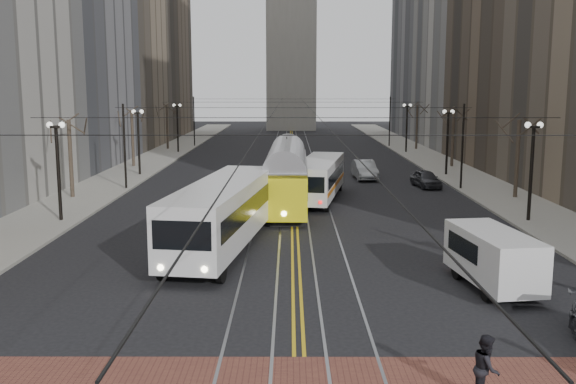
{
  "coord_description": "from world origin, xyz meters",
  "views": [
    {
      "loc": [
        -0.28,
        -18.79,
        7.85
      ],
      "look_at": [
        -0.36,
        10.73,
        3.0
      ],
      "focal_mm": 40.0,
      "sensor_mm": 36.0,
      "label": 1
    }
  ],
  "objects_px": {
    "sedan_grey": "(426,179)",
    "pedestrian_c": "(486,368)",
    "transit_bus": "(224,216)",
    "streetcar": "(286,181)",
    "cargo_van": "(493,260)",
    "sedan_silver": "(365,170)",
    "rear_bus": "(319,180)"
  },
  "relations": [
    {
      "from": "transit_bus",
      "to": "cargo_van",
      "type": "xyz_separation_m",
      "value": [
        11.17,
        -6.25,
        -0.5
      ]
    },
    {
      "from": "rear_bus",
      "to": "transit_bus",
      "type": "bearing_deg",
      "value": -101.03
    },
    {
      "from": "transit_bus",
      "to": "cargo_van",
      "type": "height_order",
      "value": "transit_bus"
    },
    {
      "from": "cargo_van",
      "to": "sedan_grey",
      "type": "xyz_separation_m",
      "value": [
        2.83,
        25.93,
        -0.47
      ]
    },
    {
      "from": "rear_bus",
      "to": "sedan_grey",
      "type": "xyz_separation_m",
      "value": [
        8.7,
        5.87,
        -0.75
      ]
    },
    {
      "from": "sedan_silver",
      "to": "pedestrian_c",
      "type": "relative_size",
      "value": 2.79
    },
    {
      "from": "cargo_van",
      "to": "sedan_grey",
      "type": "bearing_deg",
      "value": 75.99
    },
    {
      "from": "cargo_van",
      "to": "pedestrian_c",
      "type": "xyz_separation_m",
      "value": [
        -3.01,
        -9.13,
        -0.27
      ]
    },
    {
      "from": "rear_bus",
      "to": "sedan_grey",
      "type": "distance_m",
      "value": 10.52
    },
    {
      "from": "streetcar",
      "to": "transit_bus",
      "type": "bearing_deg",
      "value": -103.87
    },
    {
      "from": "cargo_van",
      "to": "sedan_silver",
      "type": "height_order",
      "value": "cargo_van"
    },
    {
      "from": "sedan_grey",
      "to": "pedestrian_c",
      "type": "height_order",
      "value": "pedestrian_c"
    },
    {
      "from": "rear_bus",
      "to": "pedestrian_c",
      "type": "xyz_separation_m",
      "value": [
        2.86,
        -29.19,
        -0.54
      ]
    },
    {
      "from": "transit_bus",
      "to": "cargo_van",
      "type": "bearing_deg",
      "value": -21.05
    },
    {
      "from": "transit_bus",
      "to": "pedestrian_c",
      "type": "distance_m",
      "value": 17.43
    },
    {
      "from": "transit_bus",
      "to": "streetcar",
      "type": "relative_size",
      "value": 0.93
    },
    {
      "from": "sedan_grey",
      "to": "pedestrian_c",
      "type": "xyz_separation_m",
      "value": [
        -5.84,
        -35.06,
        0.2
      ]
    },
    {
      "from": "cargo_van",
      "to": "sedan_grey",
      "type": "distance_m",
      "value": 26.09
    },
    {
      "from": "transit_bus",
      "to": "rear_bus",
      "type": "height_order",
      "value": "transit_bus"
    },
    {
      "from": "transit_bus",
      "to": "pedestrian_c",
      "type": "height_order",
      "value": "transit_bus"
    },
    {
      "from": "streetcar",
      "to": "cargo_van",
      "type": "distance_m",
      "value": 19.49
    },
    {
      "from": "transit_bus",
      "to": "streetcar",
      "type": "distance_m",
      "value": 11.83
    },
    {
      "from": "sedan_grey",
      "to": "pedestrian_c",
      "type": "bearing_deg",
      "value": -107.43
    },
    {
      "from": "sedan_grey",
      "to": "transit_bus",
      "type": "bearing_deg",
      "value": -133.41
    },
    {
      "from": "transit_bus",
      "to": "sedan_grey",
      "type": "xyz_separation_m",
      "value": [
        14.0,
        19.68,
        -0.98
      ]
    },
    {
      "from": "streetcar",
      "to": "sedan_grey",
      "type": "bearing_deg",
      "value": 37.66
    },
    {
      "from": "cargo_van",
      "to": "pedestrian_c",
      "type": "height_order",
      "value": "cargo_van"
    },
    {
      "from": "transit_bus",
      "to": "pedestrian_c",
      "type": "relative_size",
      "value": 7.62
    },
    {
      "from": "transit_bus",
      "to": "sedan_silver",
      "type": "bearing_deg",
      "value": 76.44
    },
    {
      "from": "sedan_grey",
      "to": "cargo_van",
      "type": "bearing_deg",
      "value": -104.21
    },
    {
      "from": "sedan_silver",
      "to": "sedan_grey",
      "type": "bearing_deg",
      "value": -49.97
    },
    {
      "from": "cargo_van",
      "to": "pedestrian_c",
      "type": "bearing_deg",
      "value": -115.99
    }
  ]
}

